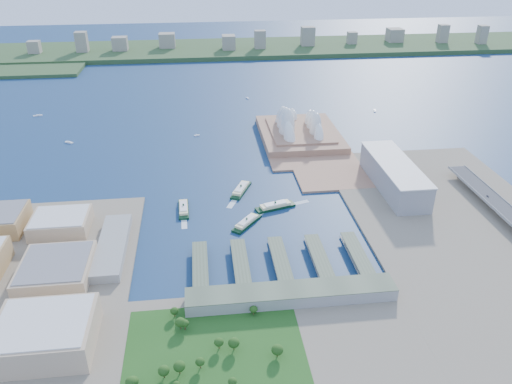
{
  "coord_description": "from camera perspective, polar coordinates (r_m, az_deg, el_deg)",
  "views": [
    {
      "loc": [
        -61.97,
        -500.6,
        315.91
      ],
      "look_at": [
        4.22,
        58.91,
        18.0
      ],
      "focal_mm": 35.0,
      "sensor_mm": 36.0,
      "label": 1
    }
  ],
  "objects": [
    {
      "name": "east_land",
      "position": [
        626.96,
        23.28,
        -4.78
      ],
      "size": [
        240.0,
        500.0,
        3.0
      ],
      "primitive_type": "cube",
      "color": "#7A705E",
      "rests_on": "ground"
    },
    {
      "name": "ferry_c",
      "position": [
        600.62,
        -1.06,
        -3.36
      ],
      "size": [
        40.15,
        45.29,
        9.15
      ],
      "primitive_type": null,
      "rotation": [
        0.0,
        0.0,
        2.46
      ],
      "color": "black",
      "rests_on": "ground"
    },
    {
      "name": "west_buildings",
      "position": [
        557.15,
        -25.46,
        -7.75
      ],
      "size": [
        200.0,
        280.0,
        27.0
      ],
      "primitive_type": null,
      "color": "#A28051",
      "rests_on": "west_land"
    },
    {
      "name": "south_land",
      "position": [
        432.59,
        3.84,
        -18.83
      ],
      "size": [
        720.0,
        180.0,
        3.0
      ],
      "primitive_type": "cube",
      "color": "#7A705E",
      "rests_on": "ground"
    },
    {
      "name": "west_land",
      "position": [
        539.17,
        -26.16,
        -11.19
      ],
      "size": [
        220.0,
        390.0,
        3.0
      ],
      "primitive_type": "cube",
      "color": "#7A705E",
      "rests_on": "ground"
    },
    {
      "name": "ferry_wharves",
      "position": [
        532.71,
        2.76,
        -7.92
      ],
      "size": [
        184.0,
        90.0,
        9.3
      ],
      "primitive_type": null,
      "color": "#4A5641",
      "rests_on": "ground"
    },
    {
      "name": "toaster_building",
      "position": [
        700.28,
        15.49,
        1.84
      ],
      "size": [
        45.0,
        155.0,
        35.0
      ],
      "primitive_type": "cube",
      "color": "gray",
      "rests_on": "east_land"
    },
    {
      "name": "peninsula",
      "position": [
        840.29,
        5.42,
        5.77
      ],
      "size": [
        135.0,
        220.0,
        3.0
      ],
      "primitive_type": "cube",
      "color": "#976C52",
      "rests_on": "ground"
    },
    {
      "name": "far_shore",
      "position": [
        1513.95,
        -4.43,
        15.98
      ],
      "size": [
        2200.0,
        260.0,
        12.0
      ],
      "primitive_type": "cube",
      "color": "#2D4926",
      "rests_on": "ground"
    },
    {
      "name": "boat_c",
      "position": [
        1014.54,
        13.41,
        9.05
      ],
      "size": [
        7.21,
        13.96,
        3.02
      ],
      "primitive_type": null,
      "rotation": [
        0.0,
        0.0,
        2.88
      ],
      "color": "white",
      "rests_on": "ground"
    },
    {
      "name": "terminal_building",
      "position": [
        483.5,
        4.05,
        -11.62
      ],
      "size": [
        200.0,
        28.0,
        12.0
      ],
      "primitive_type": "cube",
      "color": "gray",
      "rests_on": "south_land"
    },
    {
      "name": "far_skyline",
      "position": [
        1487.81,
        -4.44,
        17.08
      ],
      "size": [
        1900.0,
        140.0,
        55.0
      ],
      "primitive_type": null,
      "color": "gray",
      "rests_on": "far_shore"
    },
    {
      "name": "boat_d",
      "position": [
        1046.96,
        -23.68,
        8.03
      ],
      "size": [
        16.5,
        7.4,
        2.72
      ],
      "primitive_type": null,
      "rotation": [
        0.0,
        0.0,
        1.82
      ],
      "color": "white",
      "rests_on": "ground"
    },
    {
      "name": "boat_e",
      "position": [
        1065.65,
        -0.97,
        10.7
      ],
      "size": [
        6.52,
        11.85,
        2.77
      ],
      "primitive_type": null,
      "rotation": [
        0.0,
        0.0,
        0.27
      ],
      "color": "white",
      "rests_on": "ground"
    },
    {
      "name": "ferry_a",
      "position": [
        636.68,
        -8.29,
        -1.73
      ],
      "size": [
        13.77,
        48.86,
        9.17
      ],
      "primitive_type": null,
      "rotation": [
        0.0,
        0.0,
        0.03
      ],
      "color": "black",
      "rests_on": "ground"
    },
    {
      "name": "ferry_b",
      "position": [
        675.53,
        -1.72,
        0.45
      ],
      "size": [
        33.63,
        53.35,
        9.92
      ],
      "primitive_type": null,
      "rotation": [
        0.0,
        0.0,
        -0.42
      ],
      "color": "black",
      "rests_on": "ground"
    },
    {
      "name": "ferry_d",
      "position": [
        635.31,
        2.22,
        -1.46
      ],
      "size": [
        53.69,
        27.66,
        9.85
      ],
      "primitive_type": null,
      "rotation": [
        0.0,
        0.0,
        1.86
      ],
      "color": "black",
      "rests_on": "ground"
    },
    {
      "name": "opera_house",
      "position": [
        847.24,
        5.07,
        8.18
      ],
      "size": [
        134.0,
        180.0,
        58.0
      ],
      "primitive_type": null,
      "color": "white",
      "rests_on": "peninsula"
    },
    {
      "name": "park",
      "position": [
        435.25,
        -4.75,
        -16.73
      ],
      "size": [
        150.0,
        110.0,
        16.0
      ],
      "primitive_type": null,
      "color": "#194714",
      "rests_on": "south_land"
    },
    {
      "name": "ground",
      "position": [
        595.18,
        0.26,
        -4.19
      ],
      "size": [
        3000.0,
        3000.0,
        0.0
      ],
      "primitive_type": "plane",
      "color": "#10244C",
      "rests_on": "ground"
    },
    {
      "name": "boat_a",
      "position": [
        890.3,
        -20.58,
        5.35
      ],
      "size": [
        15.02,
        11.0,
        2.93
      ],
      "primitive_type": null,
      "rotation": [
        0.0,
        0.0,
        1.04
      ],
      "color": "white",
      "rests_on": "ground"
    },
    {
      "name": "car_c",
      "position": [
        698.01,
        24.96,
        -0.43
      ],
      "size": [
        1.72,
        4.24,
        1.23
      ],
      "primitive_type": "imported",
      "color": "slate",
      "rests_on": "expressway"
    },
    {
      "name": "boat_b",
      "position": [
        869.72,
        -6.76,
        6.46
      ],
      "size": [
        9.69,
        5.21,
        2.48
      ],
      "primitive_type": null,
      "rotation": [
        0.0,
        0.0,
        1.8
      ],
      "color": "white",
      "rests_on": "ground"
    }
  ]
}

